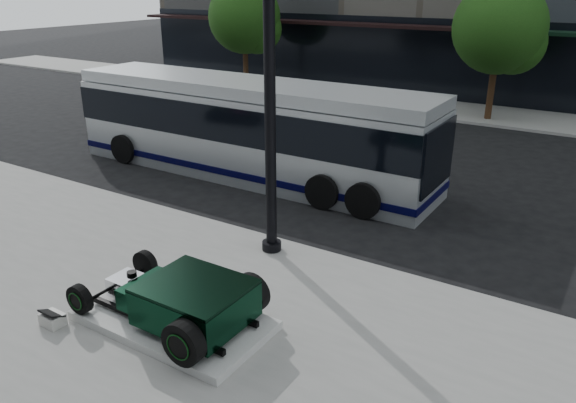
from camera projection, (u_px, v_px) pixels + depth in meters
The scene contains 8 objects.
ground at pixel (322, 215), 14.74m from camera, with size 120.00×120.00×0.00m, color black.
sidewalk_far at pixel (470, 113), 25.71m from camera, with size 70.00×4.00×0.12m, color gray.
street_trees at pixel (503, 31), 23.04m from camera, with size 29.80×3.80×5.70m.
display_plinth at pixel (174, 320), 9.85m from camera, with size 3.40×1.80×0.15m, color silver.
hot_rod at pixel (186, 300), 9.49m from camera, with size 3.22×2.00×0.81m.
info_plaque at pixel (53, 319), 9.79m from camera, with size 0.40×0.31×0.31m.
lamppost at pixel (270, 88), 11.24m from camera, with size 0.43×0.43×7.82m.
transit_bus at pixel (248, 128), 17.30m from camera, with size 12.12×2.88×2.92m.
Camera 1 is at (6.51, -11.94, 5.76)m, focal length 35.00 mm.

